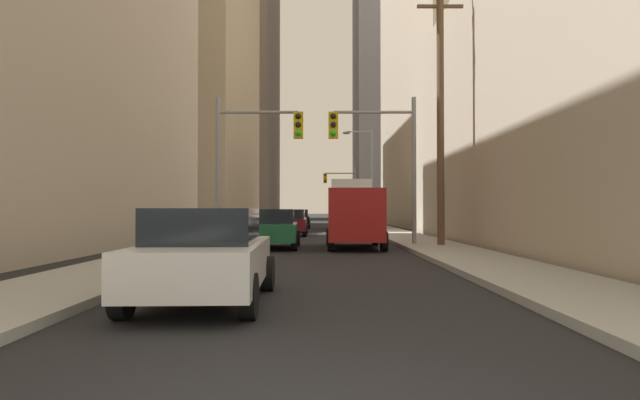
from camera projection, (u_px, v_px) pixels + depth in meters
The scene contains 18 objects.
sidewalk_left at pixel (274, 224), 53.43m from camera, with size 2.56×160.00×0.15m, color #9E9E99.
sidewalk_right at pixel (368, 224), 53.39m from camera, with size 2.56×160.00×0.15m, color #9E9E99.
city_bus at pixel (352, 204), 39.36m from camera, with size 2.92×11.58×3.40m.
cargo_van_red at pixel (357, 215), 21.35m from camera, with size 2.16×5.26×2.26m.
sedan_white at pixel (208, 255), 8.76m from camera, with size 1.95×4.26×1.52m.
sedan_green at pixel (276, 228), 21.19m from camera, with size 1.95×4.24×1.52m.
sedan_maroon at pixel (293, 222), 31.45m from camera, with size 1.95×4.23×1.52m.
sedan_grey at pixel (295, 221), 36.36m from camera, with size 1.95×4.20×1.52m.
sedan_black at pixel (300, 219), 44.18m from camera, with size 1.95×4.26×1.52m.
traffic_signal_near_left at pixel (257, 146), 21.82m from camera, with size 3.50×0.44×6.00m.
traffic_signal_near_right at pixel (379, 146), 21.80m from camera, with size 3.50×0.44×6.00m.
traffic_signal_far_right at pixel (344, 186), 58.40m from camera, with size 3.48×0.44×6.00m.
utility_pole_right at pixel (443, 102), 21.25m from camera, with size 2.20×0.28×10.84m.
street_lamp_right at pixel (370, 169), 40.49m from camera, with size 2.25×0.32×7.50m.
building_left_mid_office at pixel (155, 82), 51.23m from camera, with size 17.67×22.26×27.04m, color tan.
building_left_far_tower at pixel (222, 36), 90.59m from camera, with size 18.10×24.52×60.79m, color #66564C.
building_right_mid_block at pixel (515, 77), 47.70m from camera, with size 19.86×28.76×26.24m, color #B7A893.
building_right_far_highrise at pixel (404, 3), 93.29m from camera, with size 15.94×18.31×73.72m, color #93939E.
Camera 1 is at (0.16, -3.44, 1.50)m, focal length 30.72 mm.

